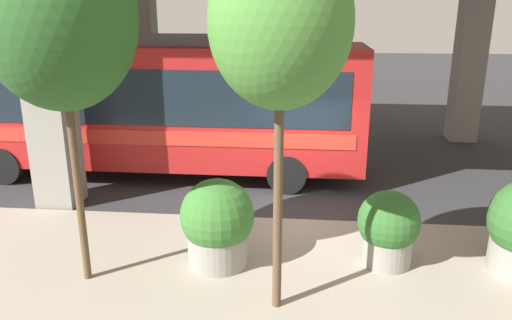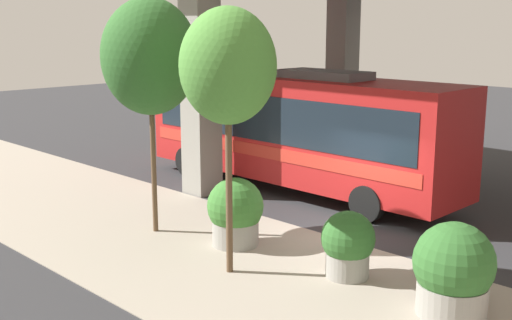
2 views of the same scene
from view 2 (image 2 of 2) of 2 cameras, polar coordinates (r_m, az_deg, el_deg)
The scene contains 8 objects.
ground_plane at distance 16.07m, azimuth 7.18°, elevation -6.91°, with size 80.00×80.00×0.00m, color #2D2D30.
sidewalk_strip at distance 13.95m, azimuth -0.50°, elevation -9.79°, with size 6.00×40.00×0.02m.
bus at distance 20.11m, azimuth 3.52°, elevation 3.10°, with size 2.69×11.13×3.83m.
planter_front at distance 15.22m, azimuth -1.84°, elevation -4.68°, with size 1.34×1.34×1.65m.
planter_middle at distance 12.20m, azimuth 17.16°, elevation -9.43°, with size 1.47×1.47×1.75m.
planter_back at distance 13.51m, azimuth 8.18°, elevation -7.43°, with size 1.13×1.13×1.43m.
street_tree_near at distance 15.82m, azimuth -9.42°, elevation 9.02°, with size 2.35×2.35×5.83m.
street_tree_far at distance 12.91m, azimuth -2.51°, elevation 8.26°, with size 1.96×1.96×5.55m.
Camera 2 is at (-12.10, -9.21, 5.21)m, focal length 45.00 mm.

